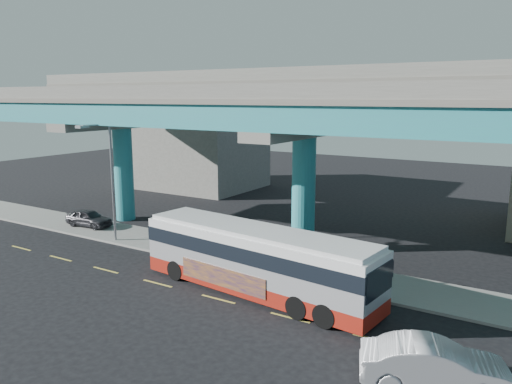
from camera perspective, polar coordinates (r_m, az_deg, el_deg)
The scene contains 10 objects.
ground at distance 25.45m, azimuth -3.92°, elevation -11.90°, with size 120.00×120.00×0.00m, color black.
sidewalk at distance 29.76m, azimuth 2.31°, elevation -8.29°, with size 70.00×4.00×0.15m, color gray.
lane_markings at distance 25.22m, azimuth -4.32°, elevation -12.11°, with size 58.00×0.12×0.01m.
viaduct at distance 31.32m, azimuth 5.72°, elevation 9.54°, with size 52.00×12.40×11.70m.
building_concrete at distance 54.94m, azimuth -6.43°, elevation 5.23°, with size 12.00×10.00×9.00m, color gray.
transit_bus at distance 25.25m, azimuth 0.11°, elevation -7.55°, with size 13.42×4.31×3.39m.
sedan at distance 19.00m, azimuth 19.75°, elevation -18.14°, with size 5.31×3.40×1.65m, color #B5B5BA.
parked_car at distance 39.82m, azimuth -18.56°, elevation -2.84°, with size 3.86×1.81×1.28m, color #302F35.
street_lamp at distance 34.30m, azimuth -16.88°, elevation 2.96°, with size 0.50×2.62×8.11m.
stop_sign at distance 26.15m, azimuth 9.78°, elevation -6.76°, with size 0.72×0.33×2.55m.
Camera 1 is at (13.74, -19.03, 9.84)m, focal length 35.00 mm.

